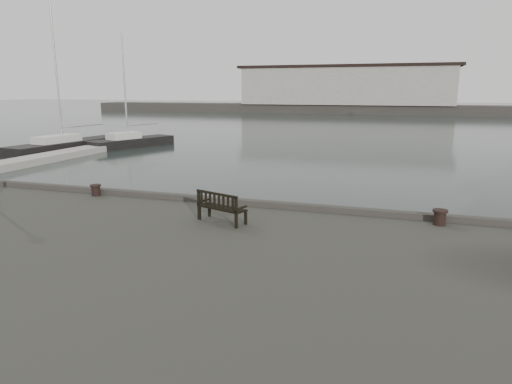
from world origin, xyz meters
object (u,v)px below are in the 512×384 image
Objects in this scene: bollard_right at (440,217)px; yacht_d at (132,144)px; bench at (222,213)px; bollard_left at (96,190)px; yacht_b at (69,147)px.

yacht_d is at bearing 136.70° from bollard_right.
bench is 5.74m from bollard_left.
yacht_b is at bearing 132.08° from bollard_left.
yacht_b is (-23.51, 21.68, -1.59)m from bench.
bench is 6.05m from bollard_right.
bollard_right is (11.31, -0.09, 0.02)m from bollard_left.
bollard_left is 11.31m from bollard_right.
yacht_b is (-29.34, 20.05, -1.53)m from bollard_right.
yacht_b reaches higher than bench.
bench is at bearing -32.49° from yacht_d.
yacht_b is (-18.03, 19.97, -1.51)m from bollard_left.
yacht_d is (4.00, 3.82, -0.01)m from yacht_b.
yacht_d reaches higher than bench.
bollard_right is (5.83, 1.62, -0.06)m from bench.
yacht_d is (-19.51, 25.50, -1.60)m from bench.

